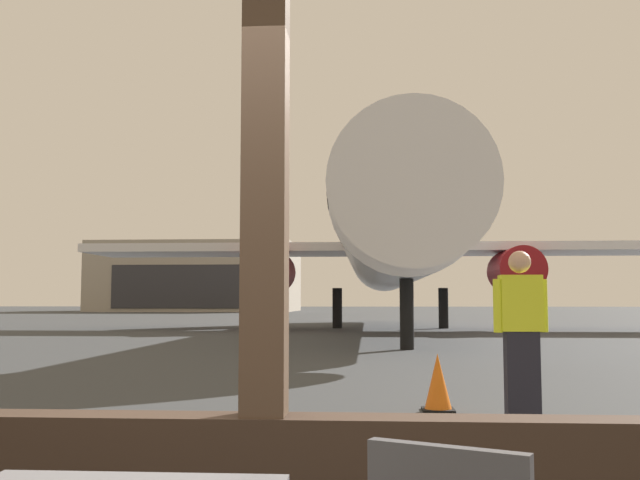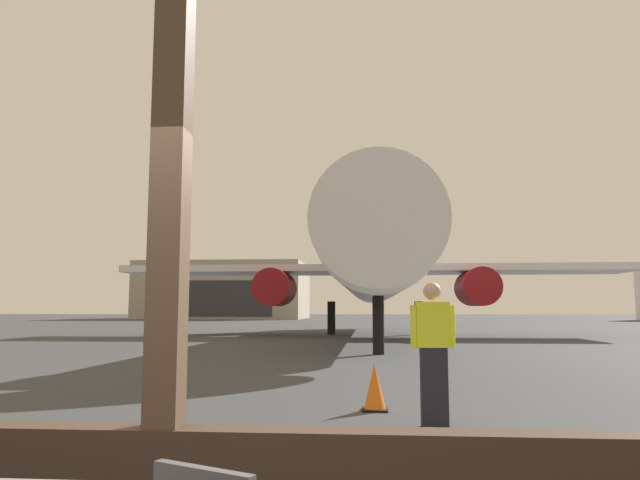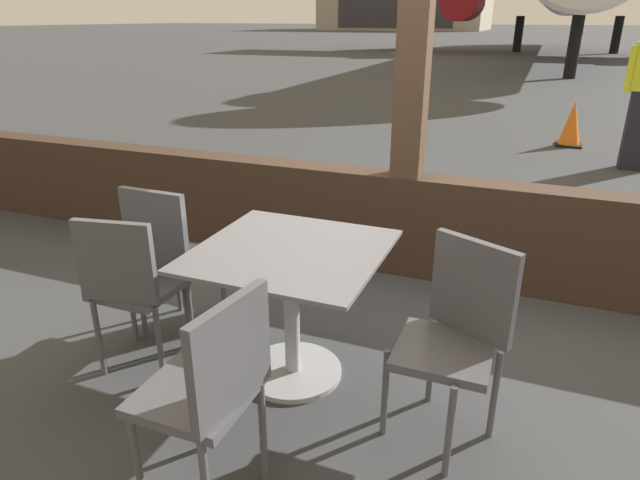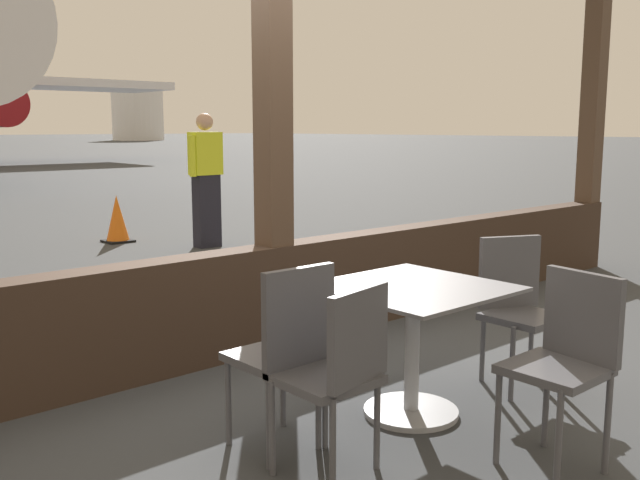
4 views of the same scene
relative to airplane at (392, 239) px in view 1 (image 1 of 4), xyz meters
The scene contains 6 objects.
ground_plane 13.85m from the airplane, 96.27° to the left, with size 220.00×220.00×0.00m, color #383A3D.
window_frame 26.91m from the airplane, 93.11° to the right, with size 9.06×0.24×4.00m.
airplane is the anchor object (origin of this frame).
ground_crew_worker 22.98m from the airplane, 88.72° to the right, with size 0.55×0.22×1.74m.
traffic_cone 21.92m from the airplane, 90.53° to the right, with size 0.36×0.36×0.65m.
distant_hangar 59.37m from the airplane, 110.85° to the left, with size 22.93×15.22×7.96m.
Camera 1 is at (0.47, -3.29, 1.25)m, focal length 40.67 mm.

